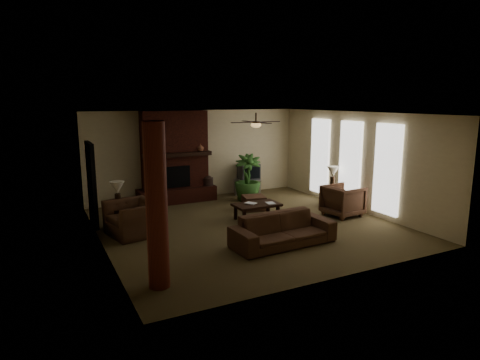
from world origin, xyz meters
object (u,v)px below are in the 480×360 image
side_table_left (119,219)px  armchair_right (343,199)px  floor_plant (247,188)px  tv_stand (247,187)px  side_table_right (331,197)px  coffee_table (257,206)px  lamp_left (117,190)px  log_column (157,207)px  armchair_left (133,213)px  ottoman (254,203)px  sofa (283,225)px  floor_vase (208,186)px  lamp_right (333,173)px

side_table_left → armchair_right: bearing=-14.6°
floor_plant → side_table_left: bearing=-163.7°
tv_stand → side_table_right: (1.49, -2.52, 0.03)m
coffee_table → tv_stand: 3.04m
armchair_right → lamp_left: lamp_left is taller
log_column → armchair_left: (0.24, 2.99, -0.87)m
ottoman → tv_stand: tv_stand is taller
log_column → armchair_left: size_ratio=2.32×
ottoman → side_table_left: side_table_left is taller
lamp_left → sofa: bearing=-42.1°
floor_vase → sofa: bearing=-91.7°
floor_plant → lamp_left: lamp_left is taller
coffee_table → floor_plant: floor_plant is taller
sofa → side_table_left: sofa is taller
coffee_table → log_column: bearing=-141.2°
floor_vase → lamp_left: 3.72m
log_column → lamp_right: log_column is taller
coffee_table → ottoman: 1.02m
log_column → coffee_table: 4.51m
coffee_table → floor_vase: bearing=96.0°
floor_plant → lamp_right: size_ratio=2.24×
ottoman → side_table_left: bearing=-177.4°
ottoman → lamp_left: size_ratio=0.92×
sofa → armchair_left: size_ratio=1.92×
log_column → side_table_left: log_column is taller
tv_stand → side_table_left: size_ratio=1.55×
sofa → coffee_table: 2.00m
floor_vase → lamp_right: bearing=-39.9°
floor_plant → side_table_left: floor_plant is taller
sofa → lamp_left: 4.07m
armchair_left → floor_vase: bearing=118.2°
floor_vase → armchair_right: bearing=-53.2°
armchair_right → floor_plant: size_ratio=0.64×
armchair_right → floor_vase: 4.27m
tv_stand → side_table_right: bearing=-40.4°
floor_vase → floor_plant: bearing=-34.6°
armchair_right → side_table_right: 1.11m
ottoman → sofa: bearing=-106.3°
side_table_left → lamp_right: bearing=-5.0°
floor_plant → armchair_right: bearing=-60.8°
tv_stand → side_table_right: side_table_right is taller
log_column → lamp_left: (0.00, 3.51, -0.40)m
floor_vase → lamp_left: size_ratio=1.18×
ottoman → side_table_right: 2.35m
log_column → lamp_left: log_column is taller
sofa → floor_vase: 4.63m
ottoman → side_table_right: side_table_right is taller
sofa → tv_stand: bearing=68.5°
floor_plant → lamp_left: 4.39m
log_column → armchair_right: log_column is taller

